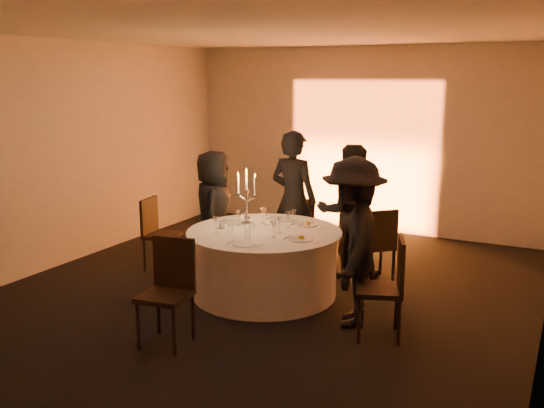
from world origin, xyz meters
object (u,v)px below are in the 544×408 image
at_px(chair_right, 388,282).
at_px(guest_right, 353,242).
at_px(chair_left, 157,229).
at_px(chair_back_right, 378,241).
at_px(chair_front, 169,284).
at_px(guest_back_right, 349,212).
at_px(candelabra, 247,205).
at_px(guest_back_left, 294,200).
at_px(banquet_table, 264,263).
at_px(chair_back_left, 306,223).
at_px(coffee_cup, 222,226).
at_px(guest_left, 214,211).

xyz_separation_m(chair_right, guest_right, (-0.43, 0.16, 0.30)).
xyz_separation_m(chair_left, guest_right, (2.94, -0.59, 0.34)).
distance_m(chair_back_right, chair_front, 2.86).
bearing_deg(guest_back_right, guest_right, 79.66).
bearing_deg(chair_back_right, chair_left, -27.33).
height_order(guest_right, candelabra, guest_right).
distance_m(chair_right, candelabra, 2.13).
bearing_deg(chair_left, guest_back_left, -69.74).
distance_m(banquet_table, guest_back_left, 1.25).
bearing_deg(chair_back_right, chair_back_left, -70.06).
xyz_separation_m(chair_right, candelabra, (-1.96, 0.70, 0.44)).
distance_m(guest_back_left, coffee_cup, 1.29).
relative_size(guest_back_left, coffee_cup, 16.70).
height_order(chair_back_left, chair_back_right, chair_back_right).
bearing_deg(chair_right, chair_left, -121.84).
bearing_deg(chair_left, banquet_table, -106.50).
xyz_separation_m(guest_right, coffee_cup, (-1.70, 0.23, -0.07)).
distance_m(chair_back_right, guest_back_left, 1.26).
bearing_deg(chair_right, chair_front, -79.93).
height_order(banquet_table, guest_back_left, guest_back_left).
bearing_deg(guest_left, banquet_table, -144.33).
height_order(banquet_table, chair_back_left, chair_back_left).
xyz_separation_m(banquet_table, candelabra, (-0.33, 0.19, 0.62)).
bearing_deg(guest_right, coffee_cup, -113.93).
distance_m(chair_back_right, coffee_cup, 1.94).
bearing_deg(chair_back_right, chair_right, 67.73).
xyz_separation_m(chair_back_right, guest_right, (0.15, -1.37, 0.35)).
distance_m(chair_right, guest_back_right, 1.88).
height_order(chair_back_right, guest_left, guest_left).
xyz_separation_m(banquet_table, guest_left, (-1.02, 0.53, 0.41)).
bearing_deg(chair_back_right, guest_back_left, -47.69).
bearing_deg(guest_left, candelabra, -143.36).
height_order(guest_back_left, guest_right, guest_back_left).
relative_size(chair_back_right, coffee_cup, 8.53).
height_order(chair_right, coffee_cup, chair_right).
distance_m(chair_right, chair_front, 2.12).
xyz_separation_m(chair_left, candelabra, (1.40, -0.05, 0.48)).
bearing_deg(chair_right, guest_left, -130.60).
bearing_deg(guest_back_right, coffee_cup, 14.15).
xyz_separation_m(chair_right, coffee_cup, (-2.13, 0.40, 0.23)).
xyz_separation_m(chair_left, chair_back_right, (2.79, 0.78, -0.01)).
distance_m(guest_back_left, candelabra, 0.95).
relative_size(banquet_table, chair_front, 1.77).
relative_size(chair_front, coffee_cup, 9.22).
relative_size(chair_back_left, guest_right, 0.49).
bearing_deg(chair_left, chair_back_right, -83.05).
height_order(chair_back_left, guest_left, guest_left).
distance_m(guest_left, coffee_cup, 0.83).
xyz_separation_m(banquet_table, chair_back_right, (1.05, 1.02, 0.14)).
distance_m(guest_left, guest_back_left, 1.07).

